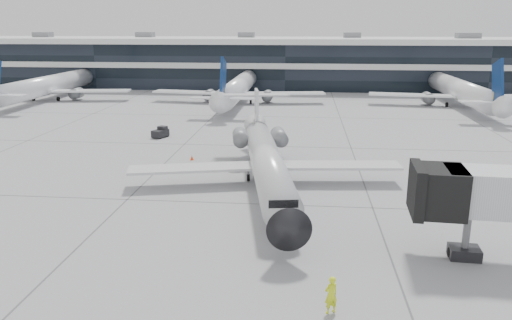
# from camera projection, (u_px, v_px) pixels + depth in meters

# --- Properties ---
(ground) EXTENTS (220.00, 220.00, 0.00)m
(ground) POSITION_uv_depth(u_px,v_px,m) (247.00, 204.00, 40.32)
(ground) COLOR #99999B
(ground) RESTS_ON ground
(terminal) EXTENTS (170.00, 22.00, 10.00)m
(terminal) POSITION_uv_depth(u_px,v_px,m) (287.00, 65.00, 117.80)
(terminal) COLOR black
(terminal) RESTS_ON ground
(bg_jet_left) EXTENTS (32.00, 40.00, 9.60)m
(bg_jet_left) POSITION_uv_depth(u_px,v_px,m) (51.00, 99.00, 97.44)
(bg_jet_left) COLOR white
(bg_jet_left) RESTS_ON ground
(bg_jet_center) EXTENTS (32.00, 40.00, 9.60)m
(bg_jet_center) POSITION_uv_depth(u_px,v_px,m) (239.00, 102.00, 93.92)
(bg_jet_center) COLOR white
(bg_jet_center) RESTS_ON ground
(bg_jet_right) EXTENTS (32.00, 40.00, 9.60)m
(bg_jet_right) POSITION_uv_depth(u_px,v_px,m) (458.00, 105.00, 90.12)
(bg_jet_right) COLOR white
(bg_jet_right) RESTS_ON ground
(regional_jet) EXTENTS (24.54, 30.60, 7.08)m
(regional_jet) POSITION_uv_depth(u_px,v_px,m) (266.00, 159.00, 44.60)
(regional_jet) COLOR silver
(regional_jet) RESTS_ON ground
(ramp_worker) EXTENTS (0.87, 0.78, 2.00)m
(ramp_worker) POSITION_uv_depth(u_px,v_px,m) (331.00, 295.00, 24.76)
(ramp_worker) COLOR #E5FF1A
(ramp_worker) RESTS_ON ground
(traffic_cone) EXTENTS (0.49, 0.49, 0.54)m
(traffic_cone) POSITION_uv_depth(u_px,v_px,m) (192.00, 158.00, 53.38)
(traffic_cone) COLOR #FF3D0D
(traffic_cone) RESTS_ON ground
(far_tug) EXTENTS (2.05, 2.50, 1.38)m
(far_tug) POSITION_uv_depth(u_px,v_px,m) (161.00, 133.00, 64.16)
(far_tug) COLOR black
(far_tug) RESTS_ON ground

